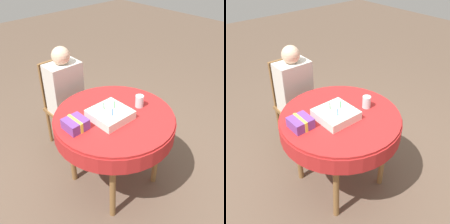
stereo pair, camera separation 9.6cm
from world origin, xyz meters
TOP-DOWN VIEW (x-y plane):
  - ground_plane at (0.00, 0.00)m, footprint 12.00×12.00m
  - dining_table at (0.00, 0.00)m, footprint 1.01×1.01m
  - chair at (0.03, 0.83)m, footprint 0.37×0.37m
  - person at (0.03, 0.73)m, footprint 0.34×0.31m
  - birthday_cake at (-0.05, -0.01)m, footprint 0.29×0.29m
  - drinking_glass at (0.25, -0.05)m, footprint 0.07×0.07m
  - gift_box at (-0.34, 0.07)m, footprint 0.16×0.17m

SIDE VIEW (x-z plane):
  - ground_plane at x=0.00m, z-range 0.00..0.00m
  - chair at x=0.03m, z-range 0.03..0.99m
  - dining_table at x=0.00m, z-range 0.29..1.07m
  - person at x=0.03m, z-range 0.11..1.25m
  - birthday_cake at x=-0.05m, z-range 0.74..0.88m
  - gift_box at x=-0.34m, z-range 0.77..0.86m
  - drinking_glass at x=0.25m, z-range 0.77..0.88m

